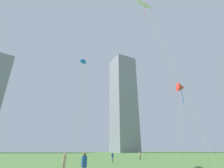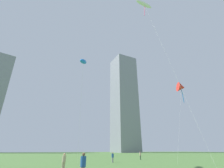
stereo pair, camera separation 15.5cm
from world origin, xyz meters
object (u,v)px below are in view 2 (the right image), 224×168
(kite_flying_1, at_px, (144,4))
(kite_flying_2, at_px, (83,62))
(distant_highrise_1, at_px, (124,101))
(person_standing_3, at_px, (140,155))
(kite_flying_0, at_px, (181,87))
(person_standing_2, at_px, (113,157))
(person_standing_4, at_px, (83,164))
(person_standing_1, at_px, (64,161))

(kite_flying_1, distance_m, kite_flying_2, 15.56)
(distant_highrise_1, bearing_deg, person_standing_3, -118.92)
(kite_flying_0, distance_m, kite_flying_1, 17.46)
(kite_flying_0, distance_m, kite_flying_2, 19.95)
(kite_flying_0, xyz_separation_m, kite_flying_1, (-10.42, -5.13, 13.04))
(person_standing_2, xyz_separation_m, person_standing_4, (-7.90, -15.14, 0.12))
(person_standing_4, distance_m, kite_flying_0, 26.11)
(kite_flying_2, bearing_deg, person_standing_4, -94.72)
(person_standing_3, distance_m, person_standing_4, 26.57)
(person_standing_1, height_order, person_standing_3, person_standing_1)
(person_standing_1, bearing_deg, kite_flying_2, -125.17)
(person_standing_1, relative_size, person_standing_4, 0.93)
(person_standing_4, height_order, kite_flying_1, kite_flying_1)
(person_standing_2, bearing_deg, person_standing_4, 32.34)
(kite_flying_1, bearing_deg, kite_flying_2, 153.82)
(person_standing_3, height_order, person_standing_4, person_standing_4)
(person_standing_4, relative_size, kite_flying_2, 0.11)
(distant_highrise_1, bearing_deg, person_standing_1, -124.17)
(person_standing_1, distance_m, kite_flying_0, 25.33)
(kite_flying_0, relative_size, kite_flying_2, 0.89)
(kite_flying_2, bearing_deg, distant_highrise_1, 62.01)
(person_standing_4, height_order, distant_highrise_1, distant_highrise_1)
(person_standing_1, bearing_deg, kite_flying_1, 164.64)
(person_standing_2, bearing_deg, person_standing_1, 16.79)
(person_standing_4, bearing_deg, person_standing_1, 88.69)
(person_standing_1, bearing_deg, kite_flying_0, -179.64)
(kite_flying_0, relative_size, distant_highrise_1, 0.18)
(kite_flying_0, bearing_deg, person_standing_2, 157.81)
(person_standing_2, distance_m, kite_flying_0, 18.69)
(kite_flying_0, xyz_separation_m, kite_flying_2, (-19.88, -0.48, 1.60))
(kite_flying_1, distance_m, distant_highrise_1, 109.46)
(kite_flying_2, bearing_deg, person_standing_2, 38.60)
(person_standing_3, bearing_deg, person_standing_2, -174.46)
(person_standing_2, distance_m, person_standing_4, 17.08)
(person_standing_4, distance_m, distant_highrise_1, 123.56)
(person_standing_1, relative_size, person_standing_2, 1.05)
(person_standing_3, height_order, kite_flying_0, kite_flying_0)
(person_standing_3, relative_size, kite_flying_2, 0.10)
(person_standing_2, bearing_deg, kite_flying_1, 72.64)
(kite_flying_0, height_order, kite_flying_2, kite_flying_2)
(person_standing_1, relative_size, person_standing_3, 1.04)
(kite_flying_1, relative_size, distant_highrise_1, 0.34)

